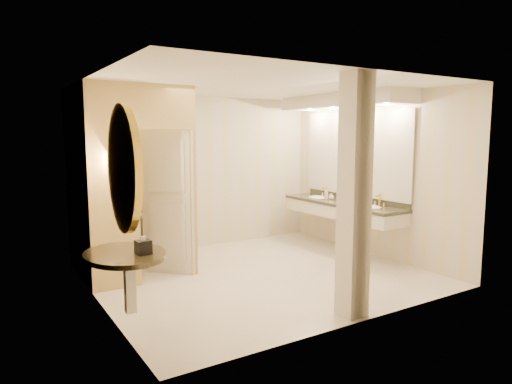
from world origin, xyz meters
TOP-DOWN VIEW (x-y plane):
  - floor at (0.00, 0.00)m, footprint 4.50×4.50m
  - ceiling at (0.00, 0.00)m, footprint 4.50×4.50m
  - wall_back at (0.00, 2.00)m, footprint 4.50×0.02m
  - wall_front at (0.00, -2.00)m, footprint 4.50×0.02m
  - wall_left at (-2.25, 0.00)m, footprint 0.02×4.00m
  - wall_right at (2.25, 0.00)m, footprint 0.02×4.00m
  - toilet_closet at (-1.14, 0.96)m, footprint 1.50×1.55m
  - wall_sconce at (-1.93, 0.43)m, footprint 0.14×0.14m
  - vanity at (1.98, 0.40)m, footprint 0.75×2.64m
  - console_shelf at (-2.21, -1.02)m, footprint 0.97×0.97m
  - pillar at (0.09, -1.80)m, footprint 0.27×0.27m
  - tissue_box at (-2.09, -1.18)m, footprint 0.15×0.15m
  - toilet at (-1.10, 1.75)m, footprint 0.61×0.86m
  - soap_bottle_a at (1.92, 0.09)m, footprint 0.08×0.08m
  - soap_bottle_b at (1.97, 0.70)m, footprint 0.10×0.10m
  - soap_bottle_c at (1.92, 0.79)m, footprint 0.08×0.08m

SIDE VIEW (x-z plane):
  - floor at x=0.00m, z-range 0.00..0.00m
  - toilet at x=-1.10m, z-range 0.00..0.80m
  - soap_bottle_b at x=1.97m, z-range 0.88..0.99m
  - tissue_box at x=-2.09m, z-range 0.88..1.01m
  - soap_bottle_a at x=1.92m, z-range 0.88..1.01m
  - soap_bottle_c at x=1.92m, z-range 0.88..1.07m
  - console_shelf at x=-2.21m, z-range 0.37..2.31m
  - wall_back at x=0.00m, z-range 0.00..2.70m
  - wall_front at x=0.00m, z-range 0.00..2.70m
  - wall_left at x=-2.25m, z-range 0.00..2.70m
  - wall_right at x=2.25m, z-range 0.00..2.70m
  - pillar at x=0.09m, z-range 0.00..2.70m
  - toilet_closet at x=-1.14m, z-range 0.04..2.74m
  - vanity at x=1.98m, z-range 0.58..2.67m
  - wall_sconce at x=-1.93m, z-range 1.52..1.94m
  - ceiling at x=0.00m, z-range 2.70..2.70m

